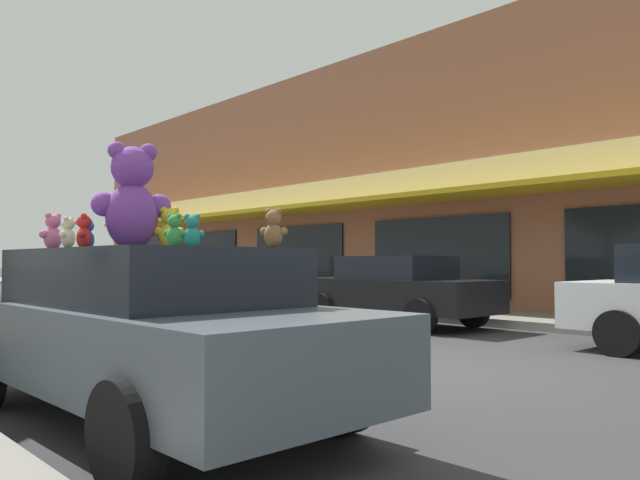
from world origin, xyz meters
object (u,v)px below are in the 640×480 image
Objects in this scene: teddy_bear_blue at (88,235)px; parked_car_far_right at (200,280)px; plush_art_car at (149,328)px; parked_car_far_center at (396,289)px; teddy_bear_giant at (132,198)px; teddy_bear_brown at (273,229)px; teddy_bear_red at (84,232)px; teddy_bear_cream at (68,233)px; teddy_bear_yellow at (169,229)px; teddy_bear_green at (174,231)px; teddy_bear_pink at (53,232)px; teddy_bear_teal at (192,232)px.

teddy_bear_blue reaches higher than parked_car_far_right.
parked_car_far_center is (7.08, 3.50, -0.01)m from plush_art_car.
teddy_bear_brown is at bearing 133.20° from teddy_bear_giant.
teddy_bear_red reaches higher than parked_car_far_center.
teddy_bear_giant is (-0.00, 0.31, 1.06)m from plush_art_car.
teddy_bear_cream is 0.87m from teddy_bear_yellow.
teddy_bear_giant reaches higher than plush_art_car.
teddy_bear_cream is 0.99× the size of teddy_bear_green.
teddy_bear_red is 1.16× the size of teddy_bear_green.
teddy_bear_pink is 12.34m from parked_car_far_right.
plush_art_car is 17.71× the size of teddy_bear_blue.
parked_car_far_center is (6.96, 3.95, -0.77)m from teddy_bear_teal.
teddy_bear_green is 0.66× the size of teddy_bear_yellow.
teddy_bear_pink is at bearing -33.07° from teddy_bear_yellow.
teddy_bear_red reaches higher than teddy_bear_cream.
teddy_bear_giant is 3.41× the size of teddy_bear_teal.
teddy_bear_brown is (0.50, -1.28, -0.29)m from teddy_bear_giant.
teddy_bear_green is at bearing 30.04° from teddy_bear_brown.
parked_car_far_center is at bearing 25.27° from plush_art_car.
parked_car_far_center is at bearing -133.98° from teddy_bear_giant.
teddy_bear_yellow reaches higher than parked_car_far_center.
teddy_bear_blue is (0.07, 0.09, -0.02)m from teddy_bear_red.
teddy_bear_cream is (-0.60, 0.12, 0.75)m from plush_art_car.
teddy_bear_teal is 0.07× the size of parked_car_far_center.
teddy_bear_yellow is (0.26, 0.16, 0.81)m from plush_art_car.
teddy_bear_teal is at bearing 120.82° from teddy_bear_giant.
parked_car_far_center is at bearing -136.78° from teddy_bear_yellow.
plush_art_car is at bearing -45.70° from teddy_bear_teal.
teddy_bear_red is at bearing 13.79° from teddy_bear_blue.
teddy_bear_blue is 0.05× the size of parked_car_far_right.
teddy_bear_pink reaches higher than teddy_bear_blue.
teddy_bear_cream is 0.90× the size of teddy_bear_teal.
teddy_bear_yellow reaches higher than teddy_bear_brown.
plush_art_car is 7.90m from parked_car_far_center.
teddy_bear_blue is 0.34m from teddy_bear_cream.
teddy_bear_pink is (-0.41, 0.66, -0.28)m from teddy_bear_giant.
teddy_bear_blue is at bearing -17.69° from teddy_bear_green.
teddy_bear_cream is at bearing 39.87° from teddy_bear_giant.
teddy_bear_pink reaches higher than parked_car_far_right.
teddy_bear_pink is at bearing -127.48° from parked_car_far_right.
teddy_bear_red is 0.90m from teddy_bear_teal.
teddy_bear_giant reaches higher than teddy_bear_blue.
parked_car_far_right is (7.44, 10.40, -0.73)m from teddy_bear_blue.
teddy_bear_brown reaches higher than teddy_bear_blue.
teddy_bear_giant is at bearing 121.94° from teddy_bear_red.
teddy_bear_pink reaches higher than plush_art_car.
parked_car_far_right reaches higher than parked_car_far_center.
teddy_bear_yellow is 1.06m from teddy_bear_pink.
teddy_bear_giant is 3.73× the size of teddy_bear_green.
teddy_bear_yellow is (0.26, -0.16, -0.26)m from teddy_bear_giant.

